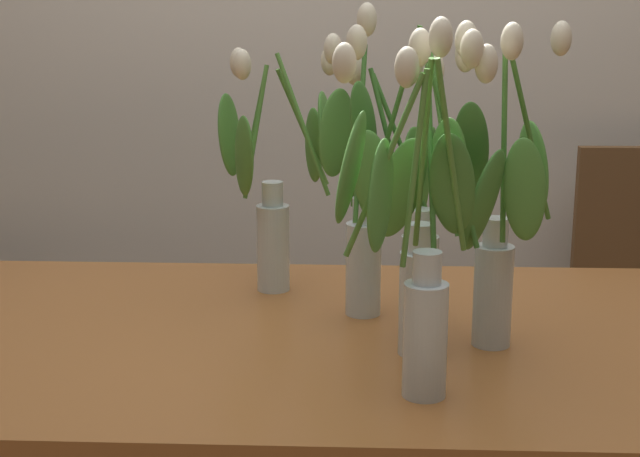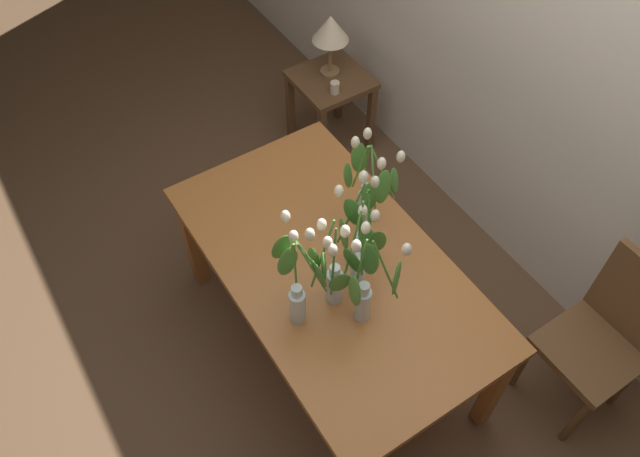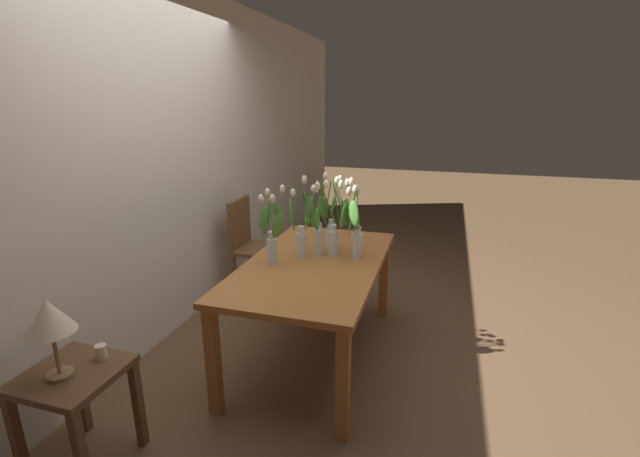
% 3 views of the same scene
% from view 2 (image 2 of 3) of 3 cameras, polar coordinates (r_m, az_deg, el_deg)
% --- Properties ---
extents(ground_plane, '(18.00, 18.00, 0.00)m').
position_cam_2_polar(ground_plane, '(3.36, 0.91, -10.42)').
color(ground_plane, brown).
extents(room_wall_rear, '(9.00, 0.10, 2.70)m').
position_cam_2_polar(room_wall_rear, '(2.98, 22.65, 14.83)').
color(room_wall_rear, silver).
rests_on(room_wall_rear, ground).
extents(dining_table, '(1.60, 0.90, 0.74)m').
position_cam_2_polar(dining_table, '(2.80, 1.08, -4.22)').
color(dining_table, '#A3602D').
rests_on(dining_table, ground).
extents(tulip_vase_0, '(0.16, 0.22, 0.56)m').
position_cam_2_polar(tulip_vase_0, '(2.42, 4.35, -6.15)').
color(tulip_vase_0, silver).
rests_on(tulip_vase_0, dining_table).
extents(tulip_vase_1, '(0.27, 0.23, 0.59)m').
position_cam_2_polar(tulip_vase_1, '(2.46, 3.52, -2.86)').
color(tulip_vase_1, silver).
rests_on(tulip_vase_1, dining_table).
extents(tulip_vase_2, '(0.26, 0.26, 0.53)m').
position_cam_2_polar(tulip_vase_2, '(2.70, 4.46, 3.70)').
color(tulip_vase_2, silver).
rests_on(tulip_vase_2, dining_table).
extents(tulip_vase_3, '(0.24, 0.19, 0.55)m').
position_cam_2_polar(tulip_vase_3, '(2.39, -1.85, -4.79)').
color(tulip_vase_3, silver).
rests_on(tulip_vase_3, dining_table).
extents(tulip_vase_4, '(0.18, 0.17, 0.57)m').
position_cam_2_polar(tulip_vase_4, '(2.45, 1.12, -4.87)').
color(tulip_vase_4, silver).
rests_on(tulip_vase_4, dining_table).
extents(tulip_vase_5, '(0.24, 0.22, 0.55)m').
position_cam_2_polar(tulip_vase_5, '(2.54, 3.98, -0.66)').
color(tulip_vase_5, silver).
rests_on(tulip_vase_5, dining_table).
extents(dining_chair, '(0.40, 0.40, 0.93)m').
position_cam_2_polar(dining_chair, '(3.06, 25.04, -8.78)').
color(dining_chair, brown).
rests_on(dining_chair, ground).
extents(side_table, '(0.44, 0.44, 0.55)m').
position_cam_2_polar(side_table, '(4.00, 1.00, 12.43)').
color(side_table, brown).
rests_on(side_table, ground).
extents(table_lamp, '(0.22, 0.22, 0.40)m').
position_cam_2_polar(table_lamp, '(3.78, 0.97, 17.86)').
color(table_lamp, olive).
rests_on(table_lamp, side_table).
extents(pillar_candle, '(0.06, 0.06, 0.07)m').
position_cam_2_polar(pillar_candle, '(3.79, 1.38, 12.86)').
color(pillar_candle, beige).
rests_on(pillar_candle, side_table).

